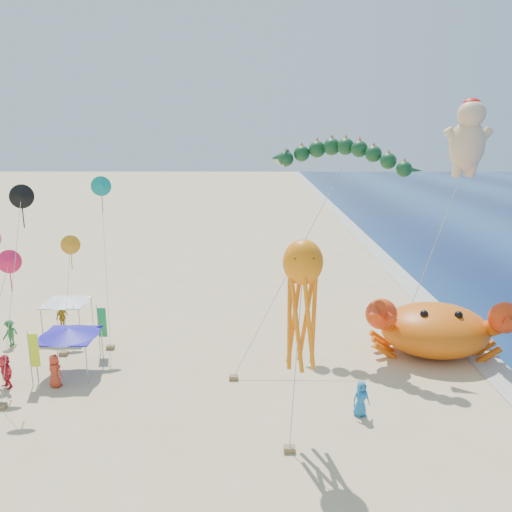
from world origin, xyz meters
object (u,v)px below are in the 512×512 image
at_px(crab_inflatable, 435,328).
at_px(canopy_blue, 69,332).
at_px(dragon_kite, 341,160).
at_px(octopus_kite, 302,295).
at_px(canopy_white, 66,300).
at_px(cherub_kite, 468,136).

relative_size(crab_inflatable, canopy_blue, 2.71).
relative_size(dragon_kite, octopus_kite, 1.41).
bearing_deg(canopy_white, dragon_kite, -0.31).
relative_size(crab_inflatable, cherub_kite, 0.58).
bearing_deg(canopy_blue, canopy_white, 111.97).
xyz_separation_m(cherub_kite, octopus_kite, (-11.06, -11.17, -6.65)).
bearing_deg(canopy_white, cherub_kite, -1.28).
xyz_separation_m(crab_inflatable, octopus_kite, (-9.10, -8.46, 4.94)).
bearing_deg(dragon_kite, cherub_kite, -3.57).
relative_size(canopy_blue, canopy_white, 1.09).
bearing_deg(cherub_kite, canopy_white, 178.72).
bearing_deg(crab_inflatable, dragon_kite, 151.14).
xyz_separation_m(canopy_blue, canopy_white, (-2.32, 5.76, -0.00)).
relative_size(crab_inflatable, dragon_kite, 0.70).
bearing_deg(dragon_kite, canopy_blue, -160.55).
height_order(crab_inflatable, cherub_kite, cherub_kite).
bearing_deg(canopy_blue, dragon_kite, 19.45).
relative_size(cherub_kite, octopus_kite, 1.71).
relative_size(cherub_kite, canopy_blue, 4.71).
bearing_deg(octopus_kite, dragon_kite, 74.07).
distance_m(octopus_kite, canopy_white, 19.55).
height_order(canopy_blue, canopy_white, same).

